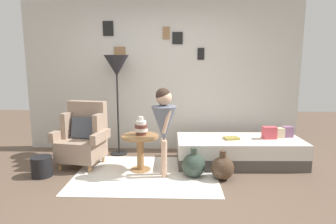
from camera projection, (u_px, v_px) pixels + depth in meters
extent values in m
plane|color=brown|center=(153.00, 197.00, 3.40)|extent=(12.00, 12.00, 0.00)
cube|color=beige|center=(161.00, 77.00, 5.09)|extent=(4.80, 0.10, 2.60)
cube|color=olive|center=(120.00, 52.00, 4.99)|extent=(0.20, 0.02, 0.18)
cube|color=#5B5B59|center=(120.00, 52.00, 4.98)|extent=(0.15, 0.01, 0.14)
cube|color=black|center=(108.00, 28.00, 4.93)|extent=(0.18, 0.02, 0.25)
cube|color=silver|center=(108.00, 28.00, 4.92)|extent=(0.14, 0.01, 0.19)
cube|color=olive|center=(166.00, 33.00, 4.91)|extent=(0.12, 0.02, 0.20)
cube|color=#A4A49D|center=(166.00, 33.00, 4.90)|extent=(0.09, 0.01, 0.16)
cube|color=black|center=(201.00, 54.00, 4.95)|extent=(0.12, 0.02, 0.20)
cube|color=beige|center=(201.00, 54.00, 4.94)|extent=(0.09, 0.01, 0.16)
cube|color=black|center=(177.00, 38.00, 4.91)|extent=(0.18, 0.02, 0.20)
cube|color=#9E9E95|center=(177.00, 38.00, 4.91)|extent=(0.14, 0.01, 0.16)
cube|color=silver|center=(146.00, 174.00, 4.07)|extent=(1.98, 1.47, 0.01)
cylinder|color=tan|center=(60.00, 166.00, 4.22)|extent=(0.04, 0.04, 0.12)
cylinder|color=tan|center=(90.00, 169.00, 4.12)|extent=(0.04, 0.04, 0.12)
cylinder|color=tan|center=(76.00, 156.00, 4.65)|extent=(0.04, 0.04, 0.12)
cylinder|color=tan|center=(103.00, 159.00, 4.55)|extent=(0.04, 0.04, 0.12)
cube|color=gray|center=(82.00, 149.00, 4.35)|extent=(0.69, 0.66, 0.30)
cube|color=gray|center=(88.00, 119.00, 4.50)|extent=(0.62, 0.25, 0.55)
cube|color=gray|center=(68.00, 125.00, 4.44)|extent=(0.14, 0.32, 0.39)
cube|color=gray|center=(99.00, 126.00, 4.33)|extent=(0.14, 0.32, 0.39)
cube|color=gray|center=(60.00, 134.00, 4.36)|extent=(0.18, 0.51, 0.14)
cube|color=gray|center=(101.00, 136.00, 4.22)|extent=(0.18, 0.51, 0.14)
cube|color=#474C56|center=(84.00, 128.00, 4.39)|extent=(0.38, 0.23, 0.33)
cube|color=#4C4742|center=(239.00, 158.00, 4.50)|extent=(1.92, 0.85, 0.18)
cube|color=silver|center=(239.00, 145.00, 4.46)|extent=(1.92, 0.85, 0.22)
cube|color=gray|center=(287.00, 132.00, 4.53)|extent=(0.17, 0.14, 0.17)
cube|color=beige|center=(277.00, 133.00, 4.48)|extent=(0.22, 0.15, 0.16)
cube|color=#D64C56|center=(269.00, 133.00, 4.43)|extent=(0.21, 0.14, 0.19)
cylinder|color=#9E7042|center=(141.00, 170.00, 4.22)|extent=(0.29, 0.29, 0.02)
cylinder|color=#9E7042|center=(140.00, 153.00, 4.18)|extent=(0.10, 0.10, 0.48)
cylinder|color=#9E7042|center=(140.00, 136.00, 4.13)|extent=(0.53, 0.53, 0.03)
cylinder|color=brown|center=(141.00, 133.00, 4.16)|extent=(0.15, 0.15, 0.05)
cylinder|color=white|center=(141.00, 130.00, 4.15)|extent=(0.19, 0.19, 0.05)
cylinder|color=brown|center=(141.00, 126.00, 4.14)|extent=(0.19, 0.19, 0.05)
cylinder|color=white|center=(141.00, 123.00, 4.13)|extent=(0.15, 0.15, 0.05)
cylinder|color=white|center=(141.00, 119.00, 4.12)|extent=(0.07, 0.07, 0.06)
cylinder|color=black|center=(119.00, 153.00, 4.98)|extent=(0.28, 0.28, 0.02)
cylinder|color=black|center=(118.00, 108.00, 4.84)|extent=(0.03, 0.03, 1.57)
cone|color=#232328|center=(117.00, 66.00, 4.72)|extent=(0.40, 0.40, 0.34)
cylinder|color=#D8AD8E|center=(165.00, 159.00, 3.91)|extent=(0.07, 0.07, 0.52)
cylinder|color=#D8AD8E|center=(164.00, 157.00, 4.01)|extent=(0.07, 0.07, 0.52)
cone|color=slate|center=(164.00, 124.00, 3.88)|extent=(0.34, 0.34, 0.50)
cylinder|color=slate|center=(164.00, 112.00, 3.85)|extent=(0.17, 0.17, 0.19)
cylinder|color=#D8AD8E|center=(167.00, 121.00, 3.75)|extent=(0.14, 0.07, 0.33)
cylinder|color=#D8AD8E|center=(164.00, 118.00, 3.99)|extent=(0.14, 0.07, 0.33)
sphere|color=#D8AD8E|center=(164.00, 97.00, 3.82)|extent=(0.21, 0.21, 0.21)
sphere|color=#38281E|center=(163.00, 95.00, 3.81)|extent=(0.20, 0.20, 0.20)
cube|color=#9D8D3E|center=(231.00, 138.00, 4.41)|extent=(0.25, 0.21, 0.03)
sphere|color=#2D3D33|center=(193.00, 165.00, 3.96)|extent=(0.33, 0.33, 0.33)
cylinder|color=#2D3D33|center=(194.00, 151.00, 3.93)|extent=(0.09, 0.09, 0.09)
sphere|color=#473323|center=(222.00, 168.00, 3.88)|extent=(0.32, 0.32, 0.32)
cylinder|color=#473323|center=(223.00, 154.00, 3.84)|extent=(0.09, 0.09, 0.09)
cylinder|color=black|center=(42.00, 167.00, 3.98)|extent=(0.28, 0.28, 0.28)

